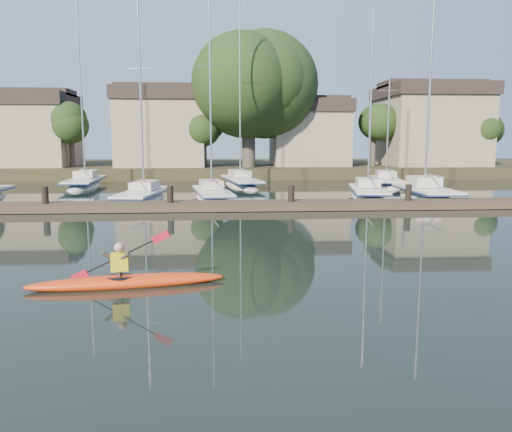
{
  "coord_description": "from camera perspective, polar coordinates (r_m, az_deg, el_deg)",
  "views": [
    {
      "loc": [
        -0.46,
        -10.62,
        3.39
      ],
      "look_at": [
        0.54,
        3.85,
        1.2
      ],
      "focal_mm": 35.0,
      "sensor_mm": 36.0,
      "label": 1
    }
  ],
  "objects": [
    {
      "name": "ground",
      "position": [
        11.15,
        -1.41,
        -9.11
      ],
      "size": [
        160.0,
        160.0,
        0.0
      ],
      "primitive_type": "plane",
      "color": "black",
      "rests_on": "ground"
    },
    {
      "name": "kayak",
      "position": [
        12.19,
        -14.64,
        -6.97
      ],
      "size": [
        4.66,
        1.27,
        1.48
      ],
      "rotation": [
        0.0,
        0.0,
        0.14
      ],
      "color": "#C94A0F",
      "rests_on": "ground"
    },
    {
      "name": "dock",
      "position": [
        24.83,
        -2.84,
        1.21
      ],
      "size": [
        34.0,
        2.0,
        1.8
      ],
      "color": "#443627",
      "rests_on": "ground"
    },
    {
      "name": "sailboat_1",
      "position": [
        29.23,
        -12.75,
        1.38
      ],
      "size": [
        2.89,
        7.95,
        12.71
      ],
      "rotation": [
        0.0,
        0.0,
        -0.13
      ],
      "color": "silver",
      "rests_on": "ground"
    },
    {
      "name": "sailboat_2",
      "position": [
        29.52,
        -5.03,
        1.65
      ],
      "size": [
        2.95,
        8.14,
        13.18
      ],
      "rotation": [
        0.0,
        0.0,
        0.14
      ],
      "color": "silver",
      "rests_on": "ground"
    },
    {
      "name": "sailboat_3",
      "position": [
        30.98,
        12.66,
        1.77
      ],
      "size": [
        3.31,
        7.79,
        12.19
      ],
      "rotation": [
        0.0,
        0.0,
        -0.18
      ],
      "color": "silver",
      "rests_on": "ground"
    },
    {
      "name": "sailboat_4",
      "position": [
        31.11,
        18.78,
        1.5
      ],
      "size": [
        2.53,
        7.59,
        12.78
      ],
      "rotation": [
        0.0,
        0.0,
        -0.04
      ],
      "color": "silver",
      "rests_on": "ground"
    },
    {
      "name": "sailboat_5",
      "position": [
        39.43,
        -18.93,
        2.93
      ],
      "size": [
        2.64,
        9.04,
        14.78
      ],
      "rotation": [
        0.0,
        0.0,
        0.06
      ],
      "color": "silver",
      "rests_on": "ground"
    },
    {
      "name": "sailboat_6",
      "position": [
        38.09,
        -1.73,
        3.22
      ],
      "size": [
        3.47,
        9.9,
        15.43
      ],
      "rotation": [
        0.0,
        0.0,
        0.15
      ],
      "color": "silver",
      "rests_on": "ground"
    },
    {
      "name": "sailboat_7",
      "position": [
        39.04,
        14.63,
        3.07
      ],
      "size": [
        3.46,
        7.87,
        12.29
      ],
      "rotation": [
        0.0,
        0.0,
        -0.2
      ],
      "color": "silver",
      "rests_on": "ground"
    },
    {
      "name": "shore",
      "position": [
        50.95,
        -1.62,
        8.42
      ],
      "size": [
        90.0,
        25.25,
        12.75
      ],
      "color": "#293118",
      "rests_on": "ground"
    }
  ]
}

